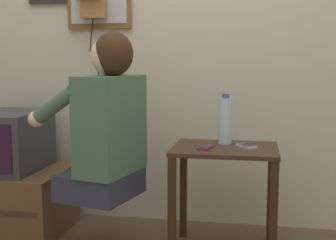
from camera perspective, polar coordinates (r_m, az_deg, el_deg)
name	(u,v)px	position (r m, az deg, el deg)	size (l,w,h in m)	color
wall_back	(179,25)	(3.02, 1.30, 11.50)	(6.80, 0.05, 2.55)	beige
side_table	(225,171)	(2.55, 6.93, -6.16)	(0.56, 0.44, 0.59)	#382316
person	(106,123)	(2.53, -7.52, -0.42)	(0.59, 0.53, 0.89)	#2D3347
tv_stand	(7,200)	(3.10, -19.08, -9.21)	(0.74, 0.56, 0.39)	brown
television	(5,141)	(3.03, -19.28, -2.41)	(0.44, 0.51, 0.36)	#38383A
cell_phone_held	(206,147)	(2.48, 4.64, -3.32)	(0.09, 0.13, 0.01)	maroon
cell_phone_spare	(246,146)	(2.54, 9.53, -3.13)	(0.12, 0.14, 0.01)	silver
water_bottle	(225,120)	(2.60, 7.01, -0.04)	(0.08, 0.08, 0.28)	silver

